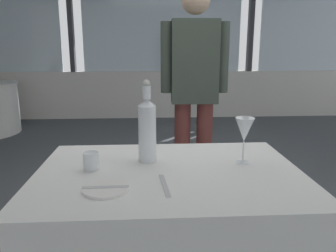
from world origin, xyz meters
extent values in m
plane|color=#4C5156|center=(0.00, 0.00, 0.00)|extent=(13.18, 13.18, 0.00)
cube|color=silver|center=(0.00, 3.56, 0.42)|extent=(10.14, 0.12, 0.85)
cube|color=silver|center=(0.00, 3.58, 1.79)|extent=(2.80, 0.02, 1.88)
cube|color=#333338|center=(-1.59, 3.56, 1.79)|extent=(0.08, 0.14, 1.88)
cube|color=#333338|center=(1.59, 3.56, 1.79)|extent=(0.08, 0.14, 1.88)
cube|color=white|center=(-0.18, -1.19, 0.75)|extent=(1.13, 0.80, 0.02)
cube|color=white|center=(-0.18, -1.19, 0.37)|extent=(1.09, 0.78, 0.74)
cylinder|color=white|center=(-0.42, -1.37, 0.77)|extent=(0.17, 0.17, 0.01)
cube|color=silver|center=(-0.42, -1.37, 0.77)|extent=(0.17, 0.02, 0.00)
cube|color=silver|center=(-0.20, -1.34, 0.76)|extent=(0.04, 0.21, 0.00)
cylinder|color=white|center=(-0.27, -1.05, 0.89)|extent=(0.08, 0.08, 0.26)
cone|color=white|center=(-0.27, -1.05, 1.03)|extent=(0.08, 0.08, 0.03)
cylinder|color=white|center=(-0.27, -1.05, 1.08)|extent=(0.04, 0.04, 0.06)
sphere|color=silver|center=(-0.27, -1.05, 1.12)|extent=(0.03, 0.03, 0.03)
cylinder|color=white|center=(0.16, -1.11, 0.76)|extent=(0.06, 0.06, 0.00)
cylinder|color=white|center=(0.16, -1.11, 0.81)|extent=(0.01, 0.01, 0.10)
cone|color=white|center=(0.16, -1.11, 0.92)|extent=(0.09, 0.09, 0.11)
cylinder|color=white|center=(-0.51, -1.15, 0.80)|extent=(0.07, 0.07, 0.08)
cylinder|color=brown|center=(-2.83, 3.25, 0.20)|extent=(0.04, 0.04, 0.39)
cylinder|color=brown|center=(-2.96, 3.63, 0.20)|extent=(0.04, 0.04, 0.39)
cube|color=brown|center=(-2.84, 3.44, 0.66)|extent=(0.15, 0.36, 0.03)
cylinder|color=brown|center=(-2.80, 3.30, 0.55)|extent=(0.03, 0.03, 0.22)
cylinder|color=brown|center=(0.19, 0.08, 0.42)|extent=(0.13, 0.13, 0.85)
cylinder|color=brown|center=(0.01, 0.09, 0.42)|extent=(0.13, 0.13, 0.85)
cube|color=#424C42|center=(0.10, 0.09, 1.16)|extent=(0.37, 0.21, 0.63)
sphere|color=beige|center=(0.10, 0.09, 1.62)|extent=(0.22, 0.22, 0.22)
cylinder|color=#424C42|center=(0.32, 0.08, 1.19)|extent=(0.09, 0.09, 0.54)
cylinder|color=#424C42|center=(-0.12, 0.09, 1.19)|extent=(0.09, 0.09, 0.54)
camera|label=1|loc=(-0.26, -2.51, 1.27)|focal=35.31mm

